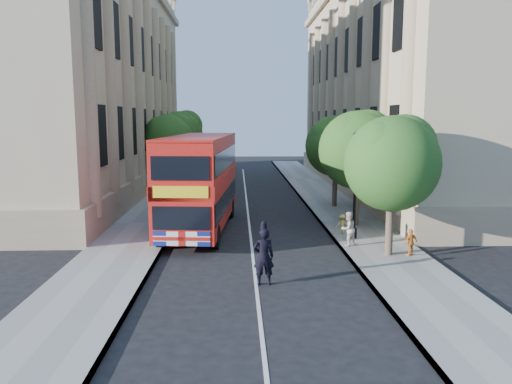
{
  "coord_description": "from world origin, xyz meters",
  "views": [
    {
      "loc": [
        -0.64,
        -17.49,
        5.91
      ],
      "look_at": [
        0.27,
        6.78,
        2.3
      ],
      "focal_mm": 35.0,
      "sensor_mm": 36.0,
      "label": 1
    }
  ],
  "objects": [
    {
      "name": "child_b",
      "position": [
        4.61,
        6.94,
        0.62
      ],
      "size": [
        0.67,
        0.42,
        0.99
      ],
      "primitive_type": "imported",
      "rotation": [
        0.0,
        0.0,
        3.22
      ],
      "color": "gold",
      "rests_on": "pavement_right"
    },
    {
      "name": "tree_right_mid",
      "position": [
        5.84,
        9.03,
        4.45
      ],
      "size": [
        4.2,
        4.2,
        6.37
      ],
      "color": "#473828",
      "rests_on": "ground"
    },
    {
      "name": "pavement_left",
      "position": [
        -5.75,
        10.0,
        0.06
      ],
      "size": [
        3.5,
        80.0,
        0.12
      ],
      "primitive_type": "cube",
      "color": "gray",
      "rests_on": "ground"
    },
    {
      "name": "building_right",
      "position": [
        13.8,
        24.0,
        9.0
      ],
      "size": [
        12.0,
        38.0,
        18.0
      ],
      "primitive_type": "cube",
      "color": "tan",
      "rests_on": "ground"
    },
    {
      "name": "tree_right_near",
      "position": [
        5.84,
        3.03,
        4.25
      ],
      "size": [
        4.0,
        4.0,
        6.08
      ],
      "color": "#473828",
      "rests_on": "ground"
    },
    {
      "name": "pavement_right",
      "position": [
        5.75,
        10.0,
        0.06
      ],
      "size": [
        3.5,
        80.0,
        0.12
      ],
      "primitive_type": "cube",
      "color": "gray",
      "rests_on": "ground"
    },
    {
      "name": "woman_pedestrian",
      "position": [
        4.4,
        4.58,
        0.91
      ],
      "size": [
        0.96,
        0.9,
        1.57
      ],
      "primitive_type": "imported",
      "rotation": [
        0.0,
        0.0,
        3.68
      ],
      "color": "beige",
      "rests_on": "pavement_right"
    },
    {
      "name": "tree_left_far",
      "position": [
        -5.96,
        22.03,
        4.44
      ],
      "size": [
        4.0,
        4.0,
        6.3
      ],
      "color": "#473828",
      "rests_on": "ground"
    },
    {
      "name": "ground",
      "position": [
        0.0,
        0.0,
        0.0
      ],
      "size": [
        120.0,
        120.0,
        0.0
      ],
      "primitive_type": "plane",
      "color": "black",
      "rests_on": "ground"
    },
    {
      "name": "box_van",
      "position": [
        -2.91,
        12.91,
        1.5
      ],
      "size": [
        2.57,
        5.52,
        3.07
      ],
      "rotation": [
        0.0,
        0.0,
        -0.07
      ],
      "color": "black",
      "rests_on": "ground"
    },
    {
      "name": "police_constable",
      "position": [
        0.27,
        -0.34,
        1.03
      ],
      "size": [
        0.79,
        0.55,
        2.07
      ],
      "primitive_type": "imported",
      "rotation": [
        0.0,
        0.0,
        3.22
      ],
      "color": "black",
      "rests_on": "ground"
    },
    {
      "name": "building_left",
      "position": [
        -13.8,
        24.0,
        9.0
      ],
      "size": [
        12.0,
        38.0,
        18.0
      ],
      "primitive_type": "cube",
      "color": "tan",
      "rests_on": "ground"
    },
    {
      "name": "double_decker_bus",
      "position": [
        -2.6,
        8.53,
        2.71
      ],
      "size": [
        3.64,
        10.8,
        4.9
      ],
      "rotation": [
        0.0,
        0.0,
        -0.08
      ],
      "color": "#AE130C",
      "rests_on": "ground"
    },
    {
      "name": "tree_right_far",
      "position": [
        5.84,
        15.03,
        4.31
      ],
      "size": [
        4.0,
        4.0,
        6.15
      ],
      "color": "#473828",
      "rests_on": "ground"
    },
    {
      "name": "child_a",
      "position": [
        6.68,
        2.81,
        0.7
      ],
      "size": [
        0.73,
        0.52,
        1.15
      ],
      "primitive_type": "imported",
      "rotation": [
        0.0,
        0.0,
        3.54
      ],
      "color": "orange",
      "rests_on": "pavement_right"
    },
    {
      "name": "tree_left_back",
      "position": [
        -5.96,
        30.03,
        4.71
      ],
      "size": [
        4.2,
        4.2,
        6.65
      ],
      "color": "#473828",
      "rests_on": "ground"
    },
    {
      "name": "lamp_post",
      "position": [
        5.0,
        6.0,
        2.51
      ],
      "size": [
        0.32,
        0.32,
        5.16
      ],
      "color": "black",
      "rests_on": "pavement_right"
    }
  ]
}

